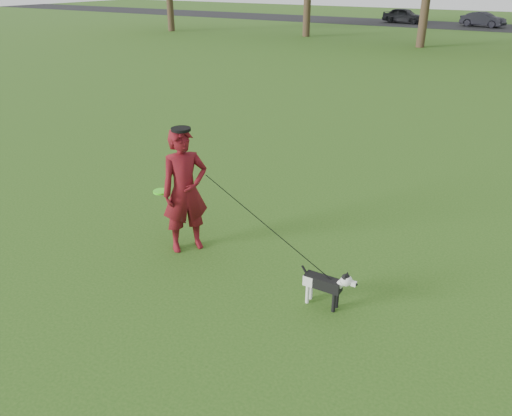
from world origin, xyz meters
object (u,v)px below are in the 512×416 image
Objects in this scene: car_mid at (483,19)px; car_left at (404,15)px; man at (185,191)px; dog at (327,283)px.

car_left is at bearing 104.36° from car_mid.
car_mid is at bearing 38.14° from man.
dog is at bearing -159.51° from car_mid.
man reaches higher than car_mid.
dog is 41.44m from car_left.
car_mid is (-4.30, 40.07, 0.22)m from dog.
man is at bearing -162.99° from car_mid.
car_mid reaches higher than dog.
car_left is at bearing 47.00° from man.
man reaches higher than car_left.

